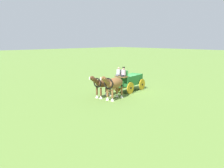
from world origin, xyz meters
TOP-DOWN VIEW (x-y plane):
  - ground_plane at (0.00, 0.00)m, footprint 220.00×220.00m
  - show_wagon at (0.17, 0.03)m, footprint 5.87×2.17m
  - draft_horse_near at (3.62, 1.29)m, footprint 3.09×1.33m
  - draft_horse_off at (3.86, 0.01)m, footprint 2.99×1.19m

SIDE VIEW (x-z plane):
  - ground_plane at x=0.00m, z-range 0.00..0.00m
  - show_wagon at x=0.17m, z-range -0.19..2.52m
  - draft_horse_off at x=3.86m, z-range 0.23..2.41m
  - draft_horse_near at x=3.62m, z-range 0.27..2.56m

